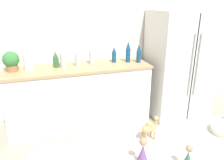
{
  "coord_description": "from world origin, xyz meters",
  "views": [
    {
      "loc": [
        -0.72,
        -0.62,
        1.81
      ],
      "look_at": [
        -0.1,
        1.37,
        1.05
      ],
      "focal_mm": 35.0,
      "sensor_mm": 36.0,
      "label": 1
    }
  ],
  "objects": [
    {
      "name": "wise_man_figurine_blue",
      "position": [
        -0.25,
        0.3,
        1.0
      ],
      "size": [
        0.07,
        0.07,
        0.17
      ],
      "color": "#6B4784",
      "rests_on": "bar_counter"
    },
    {
      "name": "back_bottle_6",
      "position": [
        0.63,
        2.36,
        1.06
      ],
      "size": [
        0.07,
        0.07,
        0.29
      ],
      "color": "navy",
      "rests_on": "back_counter"
    },
    {
      "name": "back_counter",
      "position": [
        -0.29,
        2.4,
        0.46
      ],
      "size": [
        2.07,
        0.63,
        0.93
      ],
      "color": "white",
      "rests_on": "ground_plane"
    },
    {
      "name": "back_bottle_2",
      "position": [
        -0.3,
        2.42,
        1.06
      ],
      "size": [
        0.07,
        0.07,
        0.28
      ],
      "color": "#B2B7BC",
      "rests_on": "back_counter"
    },
    {
      "name": "refrigerator",
      "position": [
        1.33,
        2.32,
        0.85
      ],
      "size": [
        0.95,
        0.76,
        1.69
      ],
      "color": "silver",
      "rests_on": "ground_plane"
    },
    {
      "name": "camel_figurine",
      "position": [
        -0.11,
        0.5,
        1.02
      ],
      "size": [
        0.13,
        0.09,
        0.16
      ],
      "color": "tan",
      "rests_on": "bar_counter"
    },
    {
      "name": "wise_man_figurine_crimson",
      "position": [
        -0.02,
        0.2,
        0.99
      ],
      "size": [
        0.06,
        0.06,
        0.15
      ],
      "color": "#33664C",
      "rests_on": "bar_counter"
    },
    {
      "name": "back_bottle_0",
      "position": [
        -0.08,
        2.48,
        1.06
      ],
      "size": [
        0.07,
        0.07,
        0.29
      ],
      "color": "#B2B7BC",
      "rests_on": "back_counter"
    },
    {
      "name": "back_bottle_1",
      "position": [
        -0.5,
        2.41,
        1.08
      ],
      "size": [
        0.08,
        0.08,
        0.32
      ],
      "color": "#B2B7BC",
      "rests_on": "back_counter"
    },
    {
      "name": "back_bottle_4",
      "position": [
        0.27,
        2.47,
        1.04
      ],
      "size": [
        0.07,
        0.07,
        0.24
      ],
      "color": "navy",
      "rests_on": "back_counter"
    },
    {
      "name": "back_bottle_5",
      "position": [
        -0.59,
        2.46,
        1.04
      ],
      "size": [
        0.08,
        0.08,
        0.23
      ],
      "color": "#2D6033",
      "rests_on": "back_counter"
    },
    {
      "name": "paper_towel_roll",
      "position": [
        -0.96,
        2.43,
        1.04
      ],
      "size": [
        0.12,
        0.12,
        0.23
      ],
      "color": "white",
      "rests_on": "back_counter"
    },
    {
      "name": "back_bottle_3",
      "position": [
        0.48,
        2.42,
        1.08
      ],
      "size": [
        0.07,
        0.07,
        0.33
      ],
      "color": "navy",
      "rests_on": "back_counter"
    },
    {
      "name": "wall_back",
      "position": [
        0.0,
        2.73,
        1.27
      ],
      "size": [
        8.0,
        0.06,
        2.55
      ],
      "color": "silver",
      "rests_on": "ground_plane"
    },
    {
      "name": "potted_plant",
      "position": [
        -1.17,
        2.44,
        1.07
      ],
      "size": [
        0.21,
        0.21,
        0.27
      ],
      "color": "#9E6B47",
      "rests_on": "back_counter"
    }
  ]
}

